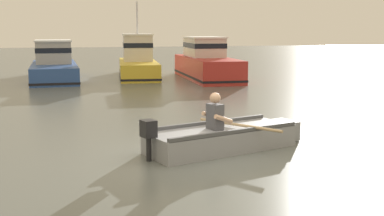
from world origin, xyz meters
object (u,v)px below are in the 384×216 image
Objects in this scene: moored_boat_blue at (54,65)px; moored_boat_yellow at (138,61)px; moored_boat_red at (206,63)px; rowboat_with_person at (224,137)px.

moored_boat_blue is 4.21m from moored_boat_yellow.
moored_boat_yellow is (4.19, 0.37, 0.10)m from moored_boat_blue.
moored_boat_yellow is 3.67m from moored_boat_red.
moored_boat_yellow reaches higher than moored_boat_blue.
moored_boat_red is (7.38, -1.46, 0.08)m from moored_boat_blue.
rowboat_with_person is 15.85m from moored_boat_yellow.
rowboat_with_person is 0.53× the size of moored_boat_blue.
rowboat_with_person is at bearing -75.69° from moored_boat_blue.
moored_boat_yellow reaches higher than rowboat_with_person.
rowboat_with_person is at bearing -103.77° from moored_boat_red.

